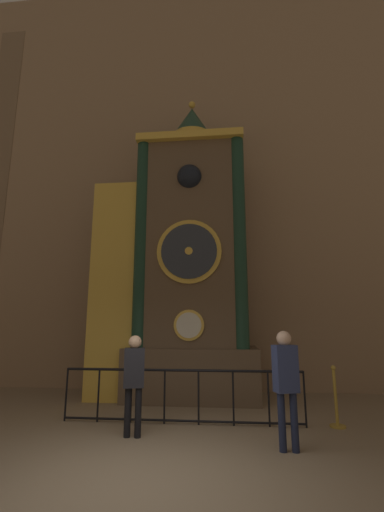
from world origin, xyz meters
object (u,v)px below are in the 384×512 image
(clock_tower, at_px, (177,264))
(visitor_far, at_px, (286,377))
(visitor_near, at_px, (134,374))
(stanchion_post, at_px, (336,407))

(clock_tower, distance_m, visitor_far, 4.68)
(visitor_far, bearing_deg, visitor_near, 153.26)
(stanchion_post, bearing_deg, clock_tower, 147.92)
(visitor_far, distance_m, stanchion_post, 1.86)
(clock_tower, bearing_deg, visitor_near, -95.39)
(visitor_near, height_order, stanchion_post, visitor_near)
(clock_tower, relative_size, visitor_near, 5.08)
(clock_tower, xyz_separation_m, visitor_near, (-0.28, -2.97, -2.44))
(clock_tower, bearing_deg, visitor_far, -57.31)
(stanchion_post, bearing_deg, visitor_far, -128.89)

